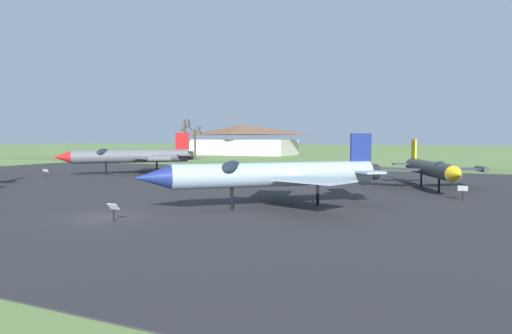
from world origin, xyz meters
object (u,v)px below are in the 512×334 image
object	(u,v)px
info_placard_front_left	(463,191)
jet_fighter_front_left	(431,168)
jet_fighter_rear_left	(269,174)
jet_fighter_rear_center	(130,156)
info_placard_rear_left	(114,210)
info_placard_rear_center	(46,172)
visitor_building	(244,140)

from	to	relation	value
info_placard_front_left	jet_fighter_front_left	bearing A→B (deg)	111.46
info_placard_front_left	jet_fighter_rear_left	world-z (taller)	jet_fighter_rear_left
jet_fighter_rear_center	info_placard_rear_left	distance (m)	31.38
info_placard_rear_left	info_placard_rear_center	bearing A→B (deg)	145.82
info_placard_front_left	visitor_building	xyz separation A→B (m)	(-52.92, 74.06, 3.32)
info_placard_front_left	info_placard_rear_center	distance (m)	41.99
info_placard_front_left	visitor_building	distance (m)	91.08
info_placard_front_left	info_placard_rear_left	size ratio (longest dim) A/B	1.08
jet_fighter_front_left	info_placard_front_left	world-z (taller)	jet_fighter_front_left
info_placard_rear_left	info_placard_front_left	bearing A→B (deg)	44.10
info_placard_rear_left	visitor_building	bearing A→B (deg)	112.01
jet_fighter_front_left	visitor_building	size ratio (longest dim) A/B	0.45
jet_fighter_front_left	info_placard_rear_left	world-z (taller)	jet_fighter_front_left
info_placard_rear_center	jet_fighter_rear_left	distance (m)	32.59
info_placard_rear_center	visitor_building	bearing A→B (deg)	98.56
jet_fighter_front_left	info_placard_front_left	bearing A→B (deg)	-68.54
visitor_building	jet_fighter_rear_left	bearing A→B (deg)	-63.06
jet_fighter_front_left	visitor_building	bearing A→B (deg)	126.63
info_placard_front_left	jet_fighter_rear_left	size ratio (longest dim) A/B	0.08
info_placard_rear_center	jet_fighter_rear_left	size ratio (longest dim) A/B	0.07
jet_fighter_rear_center	visitor_building	world-z (taller)	visitor_building
jet_fighter_front_left	info_placard_front_left	xyz separation A→B (m)	(2.40, -6.10, -1.15)
jet_fighter_rear_left	info_placard_rear_left	world-z (taller)	jet_fighter_rear_left
info_placard_rear_center	info_placard_rear_left	size ratio (longest dim) A/B	0.94
jet_fighter_front_left	info_placard_rear_center	world-z (taller)	jet_fighter_front_left
jet_fighter_front_left	visitor_building	xyz separation A→B (m)	(-50.53, 67.96, 2.17)
info_placard_rear_left	visitor_building	size ratio (longest dim) A/B	0.04
info_placard_rear_center	jet_fighter_rear_center	bearing A→B (deg)	50.94
visitor_building	info_placard_rear_center	bearing A→B (deg)	-81.44
jet_fighter_front_left	jet_fighter_rear_center	world-z (taller)	jet_fighter_rear_center
info_placard_rear_center	info_placard_front_left	bearing A→B (deg)	-1.74
info_placard_front_left	info_placard_rear_left	xyz separation A→B (m)	(-16.52, -16.01, -0.04)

